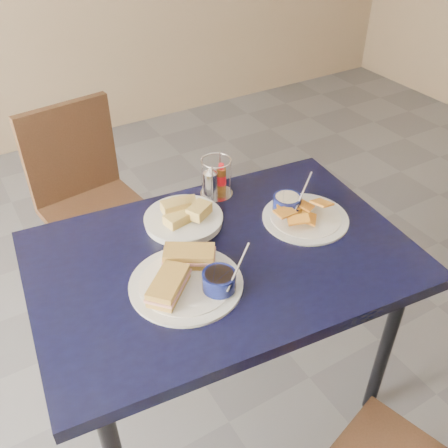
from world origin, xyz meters
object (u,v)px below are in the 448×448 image
sandwich_plate (189,277)px  chair_far (88,190)px  bread_basket (184,217)px  condiment_caddy (215,180)px  dining_table (222,273)px  plantain_plate (298,212)px

sandwich_plate → chair_far: bearing=89.6°
bread_basket → condiment_caddy: (0.16, 0.09, 0.03)m
dining_table → sandwich_plate: 0.18m
chair_far → bread_basket: (0.11, -0.74, 0.28)m
chair_far → sandwich_plate: size_ratio=2.69×
dining_table → plantain_plate: size_ratio=4.26×
dining_table → chair_far: bearing=98.1°
sandwich_plate → dining_table: bearing=23.4°
chair_far → sandwich_plate: bearing=-90.4°
dining_table → plantain_plate: plantain_plate is taller
chair_far → condiment_caddy: 0.78m
dining_table → condiment_caddy: bearing=63.8°
plantain_plate → sandwich_plate: bearing=-168.3°
dining_table → chair_far: chair_far is taller
bread_basket → plantain_plate: bearing=-26.1°
plantain_plate → dining_table: bearing=-174.2°
bread_basket → chair_far: bearing=98.1°
condiment_caddy → sandwich_plate: bearing=-129.2°
chair_far → condiment_caddy: bearing=-67.8°
dining_table → condiment_caddy: condiment_caddy is taller
plantain_plate → condiment_caddy: size_ratio=1.99×
chair_far → bread_basket: chair_far is taller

